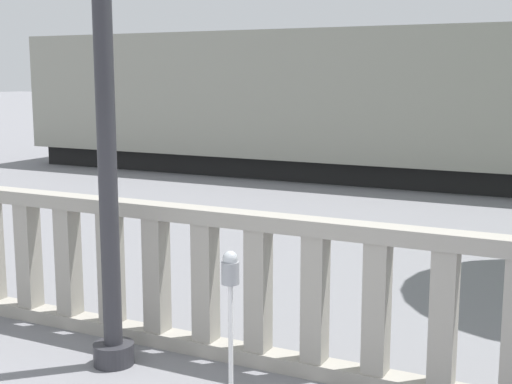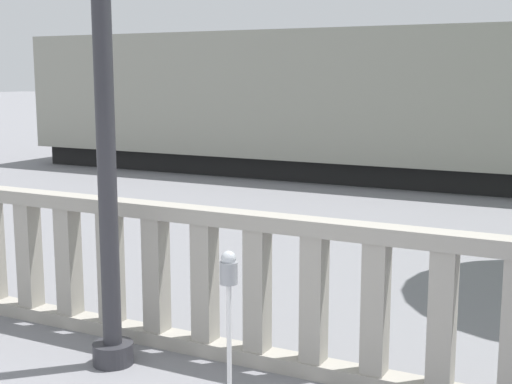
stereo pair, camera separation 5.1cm
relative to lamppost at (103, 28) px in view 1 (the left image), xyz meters
name	(u,v)px [view 1 (the left image)]	position (x,y,z in m)	size (l,w,h in m)	color
balustrade	(286,294)	(1.47, 0.61, -2.32)	(13.70, 0.24, 1.42)	#9E998E
lamppost	(103,28)	(0.00, 0.00, 0.00)	(0.38, 0.38, 5.89)	#2D2D33
parking_meter	(230,285)	(1.32, -0.16, -2.05)	(0.14, 0.14, 1.26)	silver
train_near	(496,105)	(1.48, 12.27, -1.09)	(25.12, 3.04, 4.31)	black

